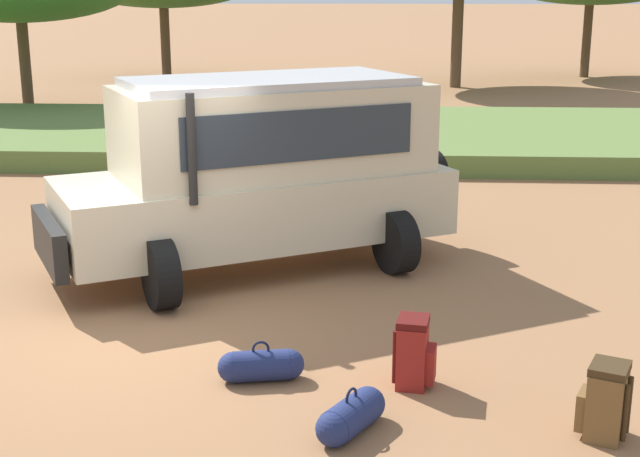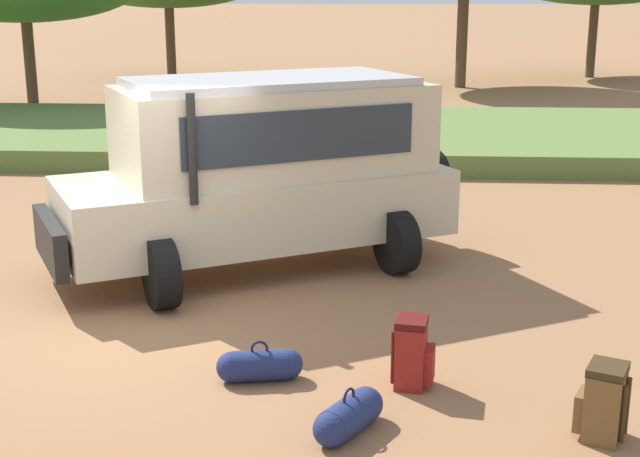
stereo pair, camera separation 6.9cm
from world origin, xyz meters
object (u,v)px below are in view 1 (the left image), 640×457
safari_vehicle (263,168)px  duffel_bag_low_black_case (261,366)px  backpack_beside_front_wheel (605,402)px  backpack_cluster_center (414,353)px  duffel_bag_soft_canvas (351,416)px

safari_vehicle → duffel_bag_low_black_case: 3.68m
backpack_beside_front_wheel → backpack_cluster_center: 1.74m
safari_vehicle → duffel_bag_soft_canvas: 4.74m
safari_vehicle → backpack_beside_front_wheel: bearing=-53.2°
duffel_bag_low_black_case → duffel_bag_soft_canvas: 1.28m
backpack_beside_front_wheel → duffel_bag_soft_canvas: 2.05m
duffel_bag_soft_canvas → backpack_cluster_center: bearing=59.5°
backpack_cluster_center → duffel_bag_low_black_case: bearing=179.0°
safari_vehicle → backpack_cluster_center: bearing=-63.0°
duffel_bag_low_black_case → backpack_beside_front_wheel: bearing=-17.3°
backpack_beside_front_wheel → duffel_bag_low_black_case: size_ratio=0.80×
safari_vehicle → duffel_bag_low_black_case: bearing=-83.7°
safari_vehicle → backpack_beside_front_wheel: safari_vehicle is taller
duffel_bag_low_black_case → duffel_bag_soft_canvas: duffel_bag_soft_canvas is taller
safari_vehicle → duffel_bag_soft_canvas: size_ratio=7.09×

